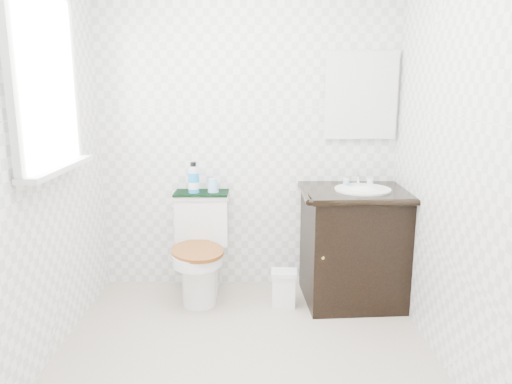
{
  "coord_description": "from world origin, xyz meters",
  "views": [
    {
      "loc": [
        0.08,
        -2.47,
        1.54
      ],
      "look_at": [
        0.06,
        0.75,
        0.83
      ],
      "focal_mm": 35.0,
      "sensor_mm": 36.0,
      "label": 1
    }
  ],
  "objects_px": {
    "toilet": "(201,253)",
    "mouthwash_bottle": "(194,179)",
    "cup": "(213,185)",
    "trash_bin": "(284,288)",
    "vanity": "(355,243)"
  },
  "relations": [
    {
      "from": "trash_bin",
      "to": "mouthwash_bottle",
      "type": "xyz_separation_m",
      "value": [
        -0.65,
        0.26,
        0.73
      ]
    },
    {
      "from": "vanity",
      "to": "mouthwash_bottle",
      "type": "height_order",
      "value": "mouthwash_bottle"
    },
    {
      "from": "toilet",
      "to": "vanity",
      "type": "xyz_separation_m",
      "value": [
        1.11,
        -0.07,
        0.1
      ]
    },
    {
      "from": "toilet",
      "to": "mouthwash_bottle",
      "type": "bearing_deg",
      "value": 119.14
    },
    {
      "from": "trash_bin",
      "to": "cup",
      "type": "bearing_deg",
      "value": 150.83
    },
    {
      "from": "vanity",
      "to": "cup",
      "type": "xyz_separation_m",
      "value": [
        -1.02,
        0.18,
        0.38
      ]
    },
    {
      "from": "trash_bin",
      "to": "cup",
      "type": "xyz_separation_m",
      "value": [
        -0.51,
        0.28,
        0.68
      ]
    },
    {
      "from": "mouthwash_bottle",
      "to": "cup",
      "type": "xyz_separation_m",
      "value": [
        0.14,
        0.02,
        -0.05
      ]
    },
    {
      "from": "mouthwash_bottle",
      "to": "cup",
      "type": "bearing_deg",
      "value": 9.44
    },
    {
      "from": "vanity",
      "to": "toilet",
      "type": "bearing_deg",
      "value": 176.5
    },
    {
      "from": "vanity",
      "to": "trash_bin",
      "type": "distance_m",
      "value": 0.6
    },
    {
      "from": "cup",
      "to": "trash_bin",
      "type": "bearing_deg",
      "value": -29.17
    },
    {
      "from": "trash_bin",
      "to": "cup",
      "type": "relative_size",
      "value": 2.62
    },
    {
      "from": "toilet",
      "to": "cup",
      "type": "relative_size",
      "value": 7.48
    },
    {
      "from": "mouthwash_bottle",
      "to": "cup",
      "type": "height_order",
      "value": "mouthwash_bottle"
    }
  ]
}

